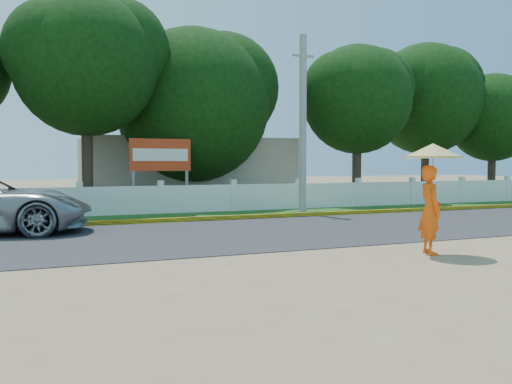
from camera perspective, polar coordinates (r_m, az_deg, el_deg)
ground at (r=11.80m, az=3.91°, el=-6.79°), size 120.00×120.00×0.00m
road at (r=15.88m, az=-3.61°, el=-4.22°), size 60.00×7.00×0.02m
grass_verge at (r=20.87m, az=-8.53°, el=-2.50°), size 60.00×3.50×0.03m
curb at (r=19.23m, az=-7.22°, el=-2.77°), size 40.00×0.18×0.16m
fence at (r=22.22m, az=-9.51°, el=-0.79°), size 40.00×0.10×1.10m
building_near at (r=29.53m, az=-7.07°, el=2.19°), size 10.00×6.00×3.20m
utility_pole at (r=22.02m, az=4.70°, el=6.69°), size 0.28×0.28×6.85m
monk_with_parasol at (r=12.91m, az=17.14°, el=0.94°), size 1.32×1.32×2.41m
billboard at (r=23.31m, az=-9.54°, el=3.29°), size 2.50×0.13×2.95m
tree_row at (r=26.09m, az=-5.98°, el=9.51°), size 39.27×8.41×8.71m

